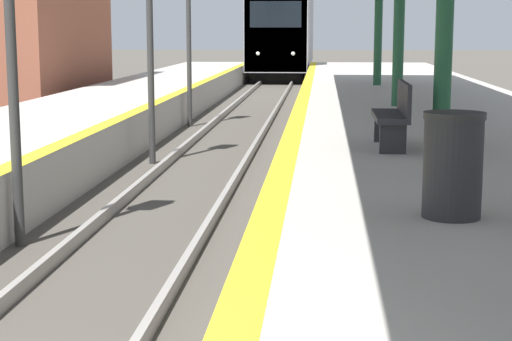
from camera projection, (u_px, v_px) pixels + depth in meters
The scene contains 3 objects.
train at pixel (285, 32), 47.30m from camera, with size 2.84×19.63×4.61m.
trash_bin at pixel (453, 165), 7.48m from camera, with size 0.54×0.54×0.93m.
bench at pixel (395, 113), 11.91m from camera, with size 0.44×1.54×0.92m.
Camera 1 is at (2.12, -2.89, 2.50)m, focal length 60.00 mm.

